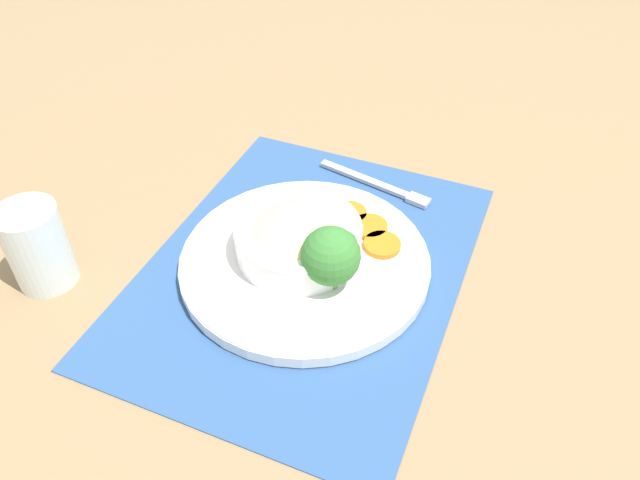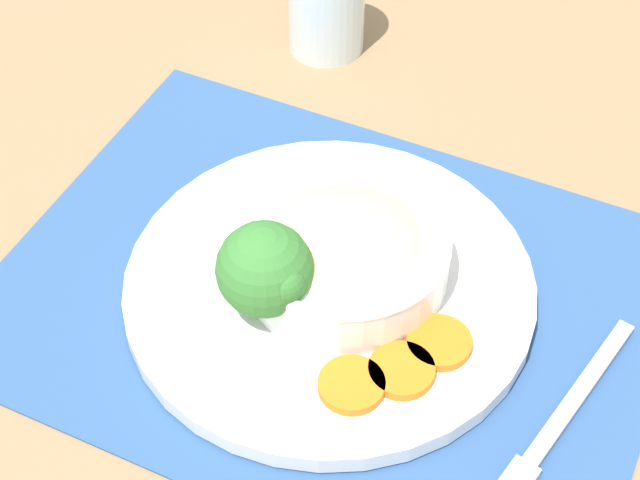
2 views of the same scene
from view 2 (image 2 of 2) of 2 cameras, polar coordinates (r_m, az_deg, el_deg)
The scene contains 10 objects.
ground_plane at distance 0.84m, azimuth 0.50°, elevation -3.06°, with size 4.00×4.00×0.00m, color #8C704C.
placemat at distance 0.84m, azimuth 0.50°, elevation -2.97°, with size 0.51×0.39×0.00m.
plate at distance 0.83m, azimuth 0.51°, elevation -2.39°, with size 0.32×0.32×0.02m.
bowl at distance 0.81m, azimuth 1.33°, elevation -0.55°, with size 0.16×0.16×0.05m.
broccoli_floret at distance 0.77m, azimuth -2.96°, elevation -1.61°, with size 0.07×0.07×0.08m.
carrot_slice_near at distance 0.76m, azimuth 1.69°, elevation -7.74°, with size 0.05×0.05×0.01m.
carrot_slice_middle at distance 0.77m, azimuth 4.37°, elevation -6.96°, with size 0.05×0.05×0.01m.
carrot_slice_far at distance 0.79m, azimuth 6.37°, elevation -5.47°, with size 0.05×0.05×0.01m.
water_glass at distance 1.05m, azimuth 0.34°, elevation 12.48°, with size 0.07×0.07×0.11m.
fork at distance 0.78m, azimuth 12.52°, elevation -9.59°, with size 0.05×0.18×0.01m.
Camera 2 is at (-0.22, 0.49, 0.65)m, focal length 60.00 mm.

